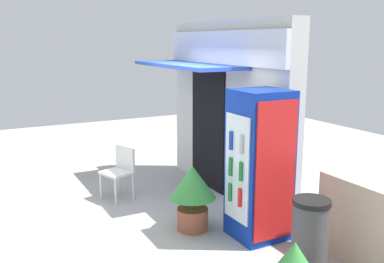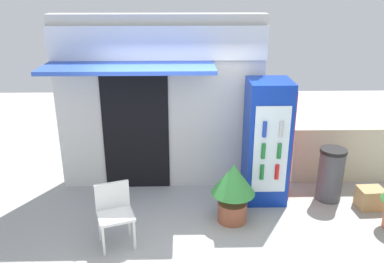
{
  "view_description": "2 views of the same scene",
  "coord_description": "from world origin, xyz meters",
  "px_view_note": "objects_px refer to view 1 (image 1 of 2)",
  "views": [
    {
      "loc": [
        5.81,
        -2.26,
        2.61
      ],
      "look_at": [
        0.38,
        0.59,
        1.32
      ],
      "focal_mm": 40.84,
      "sensor_mm": 36.0,
      "label": 1
    },
    {
      "loc": [
        0.02,
        -4.73,
        3.36
      ],
      "look_at": [
        0.14,
        0.49,
        1.41
      ],
      "focal_mm": 37.22,
      "sensor_mm": 36.0,
      "label": 2
    }
  ],
  "objects_px": {
    "trash_bin": "(310,237)",
    "potted_plant_near_shop": "(193,191)",
    "drink_cooler": "(259,165)",
    "plastic_chair": "(120,169)"
  },
  "relations": [
    {
      "from": "drink_cooler",
      "to": "trash_bin",
      "type": "height_order",
      "value": "drink_cooler"
    },
    {
      "from": "drink_cooler",
      "to": "trash_bin",
      "type": "xyz_separation_m",
      "value": [
        1.06,
        -0.07,
        -0.55
      ]
    },
    {
      "from": "drink_cooler",
      "to": "plastic_chair",
      "type": "distance_m",
      "value": 2.59
    },
    {
      "from": "potted_plant_near_shop",
      "to": "trash_bin",
      "type": "distance_m",
      "value": 1.78
    },
    {
      "from": "drink_cooler",
      "to": "trash_bin",
      "type": "bearing_deg",
      "value": -3.69
    },
    {
      "from": "drink_cooler",
      "to": "plastic_chair",
      "type": "bearing_deg",
      "value": -152.75
    },
    {
      "from": "trash_bin",
      "to": "potted_plant_near_shop",
      "type": "bearing_deg",
      "value": -160.0
    },
    {
      "from": "drink_cooler",
      "to": "potted_plant_near_shop",
      "type": "xyz_separation_m",
      "value": [
        -0.6,
        -0.67,
        -0.43
      ]
    },
    {
      "from": "plastic_chair",
      "to": "potted_plant_near_shop",
      "type": "relative_size",
      "value": 0.93
    },
    {
      "from": "trash_bin",
      "to": "drink_cooler",
      "type": "bearing_deg",
      "value": 176.31
    }
  ]
}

